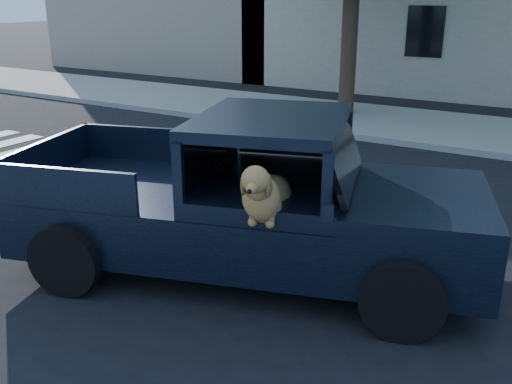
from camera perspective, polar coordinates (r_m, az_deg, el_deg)
ground at (r=6.85m, az=8.69°, el=-10.48°), size 120.00×120.00×0.00m
far_sidewalk at (r=15.27m, az=22.35°, el=5.35°), size 60.00×4.00×0.15m
pickup_truck at (r=7.16m, az=-1.50°, el=-2.79°), size 6.05×3.77×2.03m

